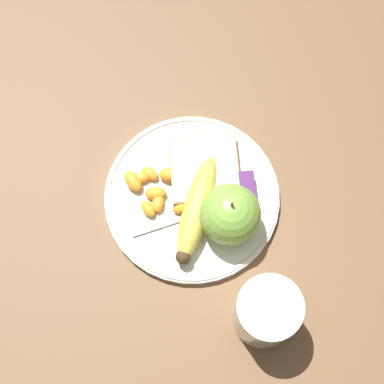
{
  "coord_description": "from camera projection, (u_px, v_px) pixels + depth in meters",
  "views": [
    {
      "loc": [
        -0.28,
        0.02,
        0.87
      ],
      "look_at": [
        0.0,
        0.0,
        0.03
      ],
      "focal_mm": 60.0,
      "sensor_mm": 36.0,
      "label": 1
    }
  ],
  "objects": [
    {
      "name": "ground_plane",
      "position": [
        192.0,
        199.0,
        0.92
      ],
      "size": [
        3.0,
        3.0,
        0.0
      ],
      "primitive_type": "plane",
      "color": "brown"
    },
    {
      "name": "plate",
      "position": [
        192.0,
        197.0,
        0.91
      ],
      "size": [
        0.25,
        0.25,
        0.01
      ],
      "color": "silver",
      "rests_on": "ground_plane"
    },
    {
      "name": "juice_glass",
      "position": [
        266.0,
        313.0,
        0.82
      ],
      "size": [
        0.08,
        0.08,
        0.1
      ],
      "color": "silver",
      "rests_on": "ground_plane"
    },
    {
      "name": "apple",
      "position": [
        230.0,
        215.0,
        0.85
      ],
      "size": [
        0.08,
        0.08,
        0.09
      ],
      "color": "#84BC47",
      "rests_on": "plate"
    },
    {
      "name": "banana",
      "position": [
        197.0,
        210.0,
        0.88
      ],
      "size": [
        0.16,
        0.09,
        0.04
      ],
      "color": "#E0CC4C",
      "rests_on": "plate"
    },
    {
      "name": "bread_slice",
      "position": [
        204.0,
        170.0,
        0.91
      ],
      "size": [
        0.1,
        0.1,
        0.02
      ],
      "color": "tan",
      "rests_on": "plate"
    },
    {
      "name": "fork",
      "position": [
        198.0,
        212.0,
        0.9
      ],
      "size": [
        0.06,
        0.16,
        0.0
      ],
      "rotation": [
        0.0,
        0.0,
        11.24
      ],
      "color": "#B2B2B7",
      "rests_on": "plate"
    },
    {
      "name": "jam_packet",
      "position": [
        240.0,
        188.0,
        0.9
      ],
      "size": [
        0.05,
        0.04,
        0.02
      ],
      "color": "silver",
      "rests_on": "plate"
    },
    {
      "name": "orange_segment_0",
      "position": [
        183.0,
        172.0,
        0.91
      ],
      "size": [
        0.03,
        0.04,
        0.02
      ],
      "color": "#F9A32D",
      "rests_on": "plate"
    },
    {
      "name": "orange_segment_1",
      "position": [
        142.0,
        177.0,
        0.91
      ],
      "size": [
        0.02,
        0.03,
        0.01
      ],
      "color": "#F9A32D",
      "rests_on": "plate"
    },
    {
      "name": "orange_segment_2",
      "position": [
        133.0,
        181.0,
        0.9
      ],
      "size": [
        0.04,
        0.03,
        0.02
      ],
      "color": "#F9A32D",
      "rests_on": "plate"
    },
    {
      "name": "orange_segment_3",
      "position": [
        158.0,
        203.0,
        0.89
      ],
      "size": [
        0.03,
        0.02,
        0.01
      ],
      "color": "#F9A32D",
      "rests_on": "plate"
    },
    {
      "name": "orange_segment_4",
      "position": [
        183.0,
        204.0,
        0.89
      ],
      "size": [
        0.04,
        0.04,
        0.02
      ],
      "color": "#F9A32D",
      "rests_on": "plate"
    },
    {
      "name": "orange_segment_5",
      "position": [
        150.0,
        173.0,
        0.91
      ],
      "size": [
        0.03,
        0.03,
        0.01
      ],
      "color": "#F9A32D",
      "rests_on": "plate"
    },
    {
      "name": "orange_segment_6",
      "position": [
        156.0,
        193.0,
        0.9
      ],
      "size": [
        0.02,
        0.03,
        0.02
      ],
      "color": "#F9A32D",
      "rests_on": "plate"
    },
    {
      "name": "orange_segment_7",
      "position": [
        148.0,
        209.0,
        0.89
      ],
      "size": [
        0.03,
        0.03,
        0.01
      ],
      "color": "#F9A32D",
      "rests_on": "plate"
    },
    {
      "name": "orange_segment_8",
      "position": [
        171.0,
        174.0,
        0.9
      ],
      "size": [
        0.02,
        0.04,
        0.02
      ],
      "color": "#F9A32D",
      "rests_on": "plate"
    }
  ]
}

